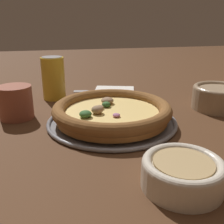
% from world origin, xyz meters
% --- Properties ---
extents(ground_plane, '(3.00, 3.00, 0.00)m').
position_xyz_m(ground_plane, '(0.00, 0.00, 0.00)').
color(ground_plane, '#4C2D19').
extents(pizza_tray, '(0.30, 0.30, 0.01)m').
position_xyz_m(pizza_tray, '(0.00, 0.00, 0.00)').
color(pizza_tray, gray).
rests_on(pizza_tray, ground_plane).
extents(pizza, '(0.27, 0.27, 0.04)m').
position_xyz_m(pizza, '(0.00, 0.00, 0.03)').
color(pizza, '#A86B33').
rests_on(pizza, pizza_tray).
extents(bowl_near, '(0.12, 0.12, 0.04)m').
position_xyz_m(bowl_near, '(-0.26, -0.04, 0.02)').
color(bowl_near, beige).
rests_on(bowl_near, ground_plane).
extents(bowl_far, '(0.14, 0.14, 0.06)m').
position_xyz_m(bowl_far, '(0.04, -0.30, 0.03)').
color(bowl_far, '#9E8466').
rests_on(bowl_far, ground_plane).
extents(drinking_cup, '(0.08, 0.08, 0.08)m').
position_xyz_m(drinking_cup, '(0.08, 0.22, 0.04)').
color(drinking_cup, brown).
rests_on(drinking_cup, ground_plane).
extents(napkin, '(0.19, 0.17, 0.01)m').
position_xyz_m(napkin, '(0.24, -0.06, 0.00)').
color(napkin, white).
rests_on(napkin, ground_plane).
extents(fork, '(0.05, 0.17, 0.00)m').
position_xyz_m(fork, '(0.28, -0.01, 0.00)').
color(fork, '#B7B7BC').
rests_on(fork, ground_plane).
extents(beverage_can, '(0.07, 0.07, 0.12)m').
position_xyz_m(beverage_can, '(0.23, 0.12, 0.06)').
color(beverage_can, gold).
rests_on(beverage_can, ground_plane).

